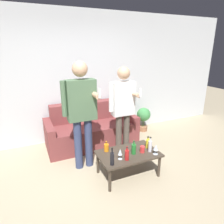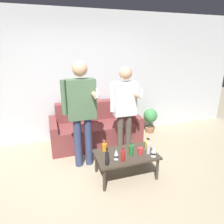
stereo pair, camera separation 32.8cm
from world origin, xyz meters
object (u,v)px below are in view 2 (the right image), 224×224
(coffee_table, at_px, (126,156))
(person_standing_left, at_px, (81,108))
(couch, at_px, (95,129))
(person_standing_right, at_px, (125,105))
(bottle_orange, at_px, (148,148))

(coffee_table, xyz_separation_m, person_standing_left, (-0.58, 0.52, 0.70))
(couch, xyz_separation_m, person_standing_right, (0.39, -0.69, 0.68))
(person_standing_left, bearing_deg, person_standing_right, 7.19)
(bottle_orange, bearing_deg, person_standing_right, 99.77)
(bottle_orange, height_order, person_standing_right, person_standing_right)
(bottle_orange, height_order, person_standing_left, person_standing_left)
(couch, height_order, person_standing_right, person_standing_right)
(coffee_table, distance_m, person_standing_left, 1.04)
(bottle_orange, xyz_separation_m, person_standing_right, (-0.12, 0.71, 0.50))
(coffee_table, distance_m, bottle_orange, 0.37)
(bottle_orange, distance_m, person_standing_left, 1.23)
(bottle_orange, xyz_separation_m, person_standing_left, (-0.91, 0.62, 0.56))
(couch, bearing_deg, bottle_orange, -70.05)
(person_standing_right, bearing_deg, bottle_orange, -80.23)
(person_standing_right, bearing_deg, couch, 119.24)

